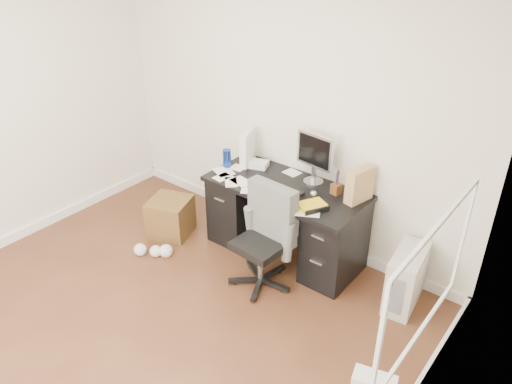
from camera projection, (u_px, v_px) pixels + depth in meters
ground at (133, 335)px, 3.97m from camera, size 4.00×4.00×0.00m
room_shell at (108, 144)px, 3.16m from camera, size 4.02×4.02×2.71m
desk at (285, 218)px, 4.74m from camera, size 1.50×0.70×0.75m
loose_papers at (265, 182)px, 4.64m from camera, size 1.10×0.60×0.00m
lcd_monitor at (315, 159)px, 4.51m from camera, size 0.41×0.27×0.49m
keyboard at (280, 188)px, 4.51m from camera, size 0.44×0.18×0.02m
computer_mouse at (313, 194)px, 4.37m from camera, size 0.08×0.08×0.06m
travel_mug at (227, 158)px, 4.88m from camera, size 0.09×0.09×0.18m
white_binder at (248, 148)px, 4.90m from camera, size 0.23×0.32×0.34m
magazine_file at (360, 185)px, 4.26m from camera, size 0.19×0.29×0.31m
pen_cup at (337, 182)px, 4.39m from camera, size 0.12×0.12×0.23m
yellow_book at (312, 206)px, 4.22m from camera, size 0.27×0.29×0.04m
paper_remote at (266, 198)px, 4.36m from camera, size 0.27×0.22×0.02m
office_chair at (261, 240)px, 4.30m from camera, size 0.57×0.57×0.95m
pc_tower at (406, 279)px, 4.18m from camera, size 0.29×0.54×0.51m
wicker_basket at (170, 217)px, 5.14m from camera, size 0.51×0.51×0.40m
desk_printer at (264, 224)px, 5.20m from camera, size 0.38×0.34×0.19m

